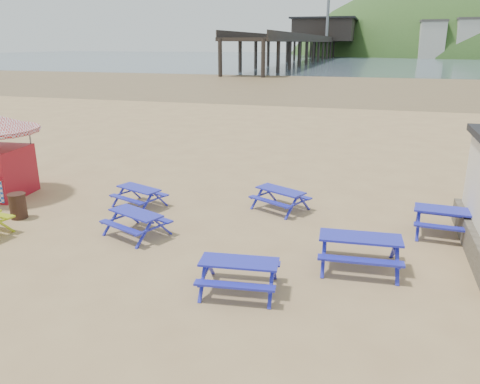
% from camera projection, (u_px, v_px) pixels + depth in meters
% --- Properties ---
extents(ground, '(400.00, 400.00, 0.00)m').
position_uv_depth(ground, '(219.00, 239.00, 13.77)').
color(ground, tan).
rests_on(ground, ground).
extents(wet_sand, '(400.00, 400.00, 0.00)m').
position_uv_depth(wet_sand, '(347.00, 85.00, 64.06)').
color(wet_sand, olive).
rests_on(wet_sand, ground).
extents(sea, '(400.00, 400.00, 0.00)m').
position_uv_depth(sea, '(369.00, 58.00, 169.24)').
color(sea, '#485A66').
rests_on(sea, ground).
extents(picnic_table_blue_a, '(2.00, 1.81, 0.69)m').
position_uv_depth(picnic_table_blue_a, '(139.00, 197.00, 16.38)').
color(picnic_table_blue_a, '#1D31B5').
rests_on(picnic_table_blue_a, ground).
extents(picnic_table_blue_b, '(2.15, 2.00, 0.72)m').
position_uv_depth(picnic_table_blue_b, '(280.00, 199.00, 16.07)').
color(picnic_table_blue_b, '#1D31B5').
rests_on(picnic_table_blue_b, ground).
extents(picnic_table_blue_c, '(2.06, 1.71, 0.82)m').
position_uv_depth(picnic_table_blue_c, '(449.00, 223.00, 13.85)').
color(picnic_table_blue_c, '#1D31B5').
rests_on(picnic_table_blue_c, ground).
extents(picnic_table_blue_d, '(2.13, 1.94, 0.73)m').
position_uv_depth(picnic_table_blue_d, '(137.00, 224.00, 13.92)').
color(picnic_table_blue_d, '#1D31B5').
rests_on(picnic_table_blue_d, ground).
extents(picnic_table_blue_e, '(1.95, 1.64, 0.75)m').
position_uv_depth(picnic_table_blue_e, '(239.00, 276.00, 10.78)').
color(picnic_table_blue_e, '#1D31B5').
rests_on(picnic_table_blue_e, ground).
extents(picnic_table_blue_f, '(2.15, 1.78, 0.85)m').
position_uv_depth(picnic_table_blue_f, '(359.00, 252.00, 11.88)').
color(picnic_table_blue_f, '#1D31B5').
rests_on(picnic_table_blue_f, ground).
extents(litter_bin, '(0.57, 0.57, 0.84)m').
position_uv_depth(litter_bin, '(18.00, 206.00, 15.26)').
color(litter_bin, '#39231A').
rests_on(litter_bin, ground).
extents(pier, '(24.00, 220.00, 39.29)m').
position_uv_depth(pier, '(323.00, 43.00, 179.88)').
color(pier, black).
rests_on(pier, ground).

